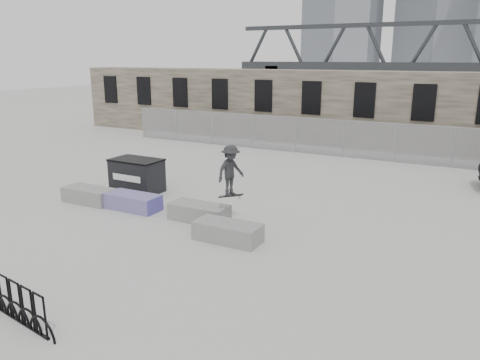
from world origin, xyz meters
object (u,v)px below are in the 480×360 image
at_px(planter_center_right, 199,212).
at_px(dumpster, 137,175).
at_px(planter_center_left, 133,201).
at_px(planter_offset, 228,231).
at_px(planter_far_left, 89,194).
at_px(skateboarder, 231,170).

xyz_separation_m(planter_center_right, dumpster, (-4.10, 1.77, 0.38)).
bearing_deg(planter_center_left, planter_center_right, 2.25).
relative_size(planter_center_left, planter_center_right, 1.00).
height_order(planter_center_left, planter_offset, same).
height_order(planter_far_left, planter_center_left, same).
bearing_deg(planter_center_right, planter_center_left, -177.75).
bearing_deg(skateboarder, planter_center_right, 105.95).
bearing_deg(skateboarder, dumpster, 88.94).
distance_m(planter_center_right, skateboarder, 1.99).
bearing_deg(planter_offset, planter_center_left, 167.32).
relative_size(planter_far_left, skateboarder, 1.17).
height_order(planter_offset, skateboarder, skateboarder).
height_order(planter_far_left, dumpster, dumpster).
xyz_separation_m(planter_far_left, dumpster, (0.65, 2.00, 0.38)).
xyz_separation_m(planter_center_right, planter_offset, (1.72, -1.11, 0.00)).
bearing_deg(planter_center_left, planter_offset, -12.68).
distance_m(planter_far_left, planter_center_left, 2.02).
xyz_separation_m(planter_center_left, planter_center_right, (2.74, 0.11, 0.00)).
xyz_separation_m(planter_offset, skateboarder, (-0.49, 1.07, 1.56)).
relative_size(dumpster, skateboarder, 1.20).
distance_m(dumpster, skateboarder, 5.75).
height_order(planter_center_left, planter_center_right, same).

